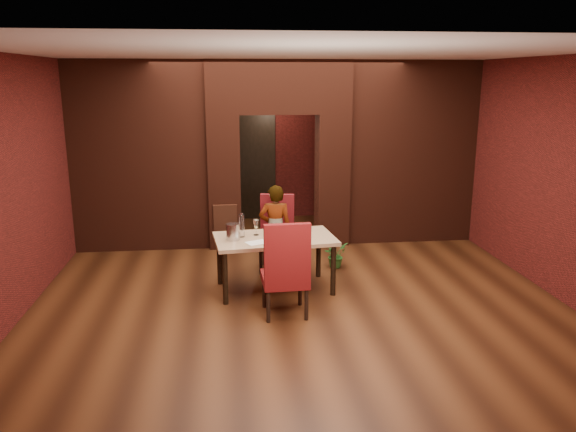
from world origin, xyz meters
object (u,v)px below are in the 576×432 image
object	(u,v)px
dining_table	(275,263)
wine_glass_a	(256,228)
chair_far	(276,234)
water_bottle	(242,225)
wine_glass_c	(285,232)
wine_glass_b	(271,231)
wine_bucket	(233,232)
potted_plant	(336,255)
chair_near	(285,267)
person_seated	(275,229)

from	to	relation	value
dining_table	wine_glass_a	bearing A→B (deg)	146.90
chair_far	water_bottle	distance (m)	1.01
wine_glass_a	wine_glass_c	xyz separation A→B (m)	(0.37, -0.23, -0.02)
dining_table	chair_far	xyz separation A→B (m)	(0.10, 0.83, 0.19)
wine_glass_b	wine_bucket	size ratio (longest dim) A/B	0.83
wine_glass_c	potted_plant	size ratio (longest dim) A/B	0.47
chair_far	water_bottle	bearing A→B (deg)	-115.70
dining_table	chair_far	distance (m)	0.86
wine_glass_b	wine_bucket	xyz separation A→B (m)	(-0.52, -0.04, 0.02)
chair_near	potted_plant	world-z (taller)	chair_near
potted_plant	water_bottle	bearing A→B (deg)	-152.17
chair_far	wine_glass_c	size ratio (longest dim) A/B	6.27
wine_glass_a	water_bottle	xyz separation A→B (m)	(-0.20, -0.06, 0.06)
dining_table	water_bottle	distance (m)	0.72
chair_near	wine_bucket	bearing A→B (deg)	-53.16
person_seated	wine_glass_b	world-z (taller)	person_seated
wine_glass_b	potted_plant	world-z (taller)	wine_glass_b
chair_far	wine_glass_a	xyz separation A→B (m)	(-0.34, -0.70, 0.30)
dining_table	wine_glass_b	distance (m)	0.48
dining_table	person_seated	world-z (taller)	person_seated
water_bottle	wine_glass_a	bearing A→B (deg)	17.07
wine_glass_b	wine_glass_c	size ratio (longest dim) A/B	1.01
wine_glass_a	water_bottle	world-z (taller)	water_bottle
wine_glass_b	person_seated	bearing A→B (deg)	80.81
chair_far	person_seated	world-z (taller)	person_seated
wine_glass_a	wine_glass_b	xyz separation A→B (m)	(0.20, -0.16, -0.02)
dining_table	wine_glass_a	world-z (taller)	wine_glass_a
person_seated	wine_bucket	size ratio (longest dim) A/B	6.06
chair_near	person_seated	xyz separation A→B (m)	(0.02, 1.58, 0.06)
chair_near	wine_glass_c	distance (m)	0.78
dining_table	water_bottle	world-z (taller)	water_bottle
chair_far	wine_bucket	distance (m)	1.16
person_seated	wine_bucket	xyz separation A→B (m)	(-0.65, -0.81, 0.20)
wine_glass_c	potted_plant	distance (m)	1.47
chair_near	person_seated	world-z (taller)	person_seated
chair_near	water_bottle	distance (m)	1.08
chair_far	wine_bucket	world-z (taller)	chair_far
chair_near	wine_glass_c	world-z (taller)	chair_near
chair_near	wine_glass_c	bearing A→B (deg)	-97.95
dining_table	potted_plant	distance (m)	1.35
wine_glass_c	chair_near	bearing A→B (deg)	-95.90
chair_near	person_seated	distance (m)	1.58
dining_table	water_bottle	size ratio (longest dim) A/B	4.85
chair_far	wine_glass_a	size ratio (longest dim) A/B	5.27
chair_far	wine_glass_b	world-z (taller)	chair_far
person_seated	water_bottle	xyz separation A→B (m)	(-0.53, -0.67, 0.26)
chair_near	wine_glass_b	xyz separation A→B (m)	(-0.10, 0.81, 0.24)
wine_glass_c	wine_bucket	size ratio (longest dim) A/B	0.82
water_bottle	potted_plant	distance (m)	1.83
dining_table	wine_glass_c	bearing A→B (deg)	-45.34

